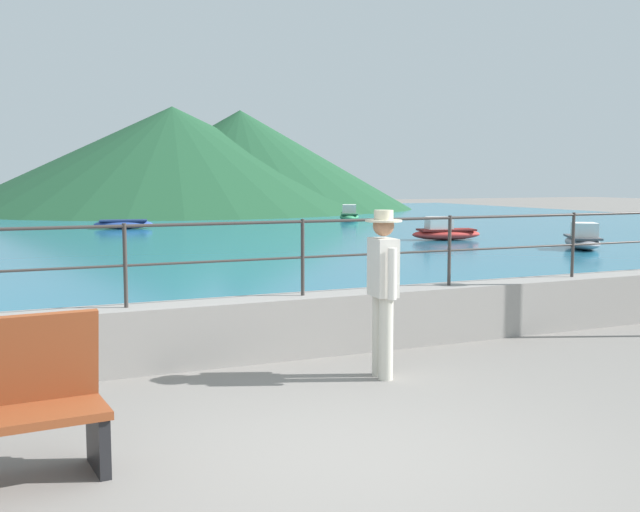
% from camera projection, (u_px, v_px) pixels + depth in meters
% --- Properties ---
extents(ground_plane, '(120.00, 120.00, 0.00)m').
position_uv_depth(ground_plane, '(344.00, 457.00, 5.64)').
color(ground_plane, slate).
extents(promenade_wall, '(20.00, 0.56, 0.70)m').
position_uv_depth(promenade_wall, '(219.00, 332.00, 8.51)').
color(promenade_wall, gray).
rests_on(promenade_wall, ground).
extents(railing, '(18.44, 0.04, 0.90)m').
position_uv_depth(railing, '(218.00, 245.00, 8.41)').
color(railing, '#383330').
rests_on(railing, promenade_wall).
extents(lake_water, '(64.00, 44.32, 0.06)m').
position_uv_depth(lake_water, '(50.00, 231.00, 29.08)').
color(lake_water, '#236B89').
rests_on(lake_water, ground).
extents(hill_main, '(23.01, 23.01, 6.56)m').
position_uv_depth(hill_main, '(241.00, 160.00, 50.30)').
color(hill_main, '#1E4C2D').
rests_on(hill_main, ground).
extents(hill_secondary, '(27.94, 27.94, 6.68)m').
position_uv_depth(hill_secondary, '(173.00, 159.00, 48.91)').
color(hill_secondary, '#1E4C2D').
rests_on(hill_secondary, ground).
extents(person_walking, '(0.38, 0.57, 1.75)m').
position_uv_depth(person_walking, '(383.00, 285.00, 7.80)').
color(person_walking, beige).
rests_on(person_walking, ground).
extents(boat_1, '(2.45, 1.43, 0.76)m').
position_uv_depth(boat_1, '(445.00, 232.00, 24.73)').
color(boat_1, red).
rests_on(boat_1, lake_water).
extents(boat_2, '(1.80, 2.46, 0.76)m').
position_uv_depth(boat_2, '(349.00, 215.00, 35.87)').
color(boat_2, '#338C59').
rests_on(boat_2, lake_water).
extents(boat_3, '(2.43, 1.34, 0.36)m').
position_uv_depth(boat_3, '(123.00, 224.00, 30.14)').
color(boat_3, '#2D4C9E').
rests_on(boat_3, lake_water).
extents(boat_5, '(2.00, 2.42, 0.76)m').
position_uv_depth(boat_5, '(583.00, 239.00, 21.60)').
color(boat_5, gray).
rests_on(boat_5, lake_water).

